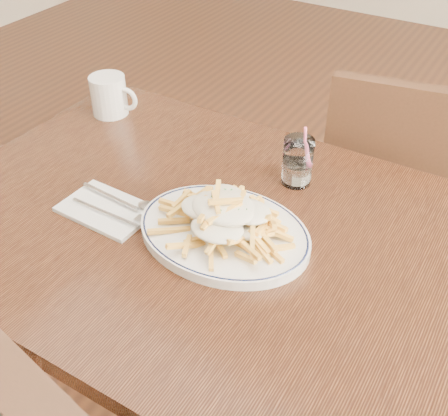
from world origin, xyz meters
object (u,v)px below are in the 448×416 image
Objects in this scene: chair_far at (396,196)px; loaded_fries at (224,212)px; water_glass at (297,164)px; coffee_mug at (110,96)px; table at (220,258)px; fries_plate at (224,232)px.

chair_far reaches higher than loaded_fries.
coffee_mug is (-0.54, 0.03, 0.01)m from water_glass.
table is 0.56m from coffee_mug.
loaded_fries is at bearing -42.00° from table.
fries_plate is (0.02, -0.02, 0.09)m from table.
water_glass is 0.54m from coffee_mug.
table is 0.26m from water_glass.
loaded_fries is (0.02, -0.02, 0.14)m from table.
loaded_fries reaches higher than fries_plate.
coffee_mug reaches higher than fries_plate.
chair_far is 0.74m from loaded_fries.
table is at bearing -105.19° from water_glass.
chair_far is at bearing 74.56° from fries_plate.
water_glass is (0.06, 0.22, 0.12)m from table.
fries_plate is at bearing -28.23° from coffee_mug.
table is at bearing 138.00° from loaded_fries.
coffee_mug is (-0.50, 0.27, -0.01)m from loaded_fries.
coffee_mug is at bearing 151.77° from loaded_fries.
table is at bearing -27.53° from coffee_mug.
table is at bearing -107.59° from chair_far.
chair_far reaches higher than fries_plate.
table is 1.36× the size of chair_far.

